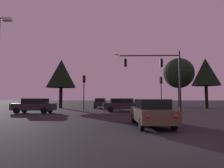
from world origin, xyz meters
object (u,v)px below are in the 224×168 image
tree_left_far (179,73)px  car_far_lane (100,103)px  car_nearside_lane (151,112)px  tree_behind_sign (206,72)px  traffic_light_corner_left (161,86)px  tree_center_horizon (61,74)px  car_crossing_right (122,105)px  traffic_light_corner_right (84,86)px  traffic_signal_mast_arm (160,69)px  car_crossing_left (34,105)px

tree_left_far → car_far_lane: bearing=-164.8°
car_nearside_lane → tree_behind_sign: tree_behind_sign is taller
traffic_light_corner_left → tree_center_horizon: tree_center_horizon is taller
car_crossing_right → car_far_lane: size_ratio=1.13×
traffic_light_corner_right → tree_center_horizon: 7.64m
traffic_signal_mast_arm → car_far_lane: 11.53m
car_crossing_right → car_nearside_lane: bearing=-86.1°
car_nearside_lane → traffic_light_corner_right: bearing=112.3°
car_nearside_lane → car_crossing_left: bearing=137.4°
car_crossing_left → car_far_lane: size_ratio=1.07×
car_far_lane → tree_behind_sign: bearing=-4.2°
car_nearside_lane → tree_center_horizon: tree_center_horizon is taller
traffic_signal_mast_arm → tree_behind_sign: 11.22m
car_crossing_right → tree_center_horizon: bearing=139.6°
car_crossing_right → tree_behind_sign: 15.04m
traffic_signal_mast_arm → traffic_light_corner_left: size_ratio=1.70×
traffic_light_corner_right → tree_center_horizon: (-4.34, 5.88, 2.23)m
traffic_light_corner_left → car_far_lane: size_ratio=1.04×
traffic_signal_mast_arm → tree_left_far: (6.46, 11.83, 1.07)m
traffic_signal_mast_arm → car_crossing_left: 14.22m
tree_left_far → tree_behind_sign: bearing=-64.6°
car_crossing_right → tree_left_far: 16.06m
tree_center_horizon → traffic_light_corner_left: bearing=-17.6°
car_far_lane → tree_center_horizon: (-6.22, 0.56, 4.57)m
traffic_signal_mast_arm → traffic_light_corner_right: size_ratio=1.69×
traffic_signal_mast_arm → car_crossing_right: bearing=167.0°
car_nearside_lane → car_crossing_left: same height
traffic_signal_mast_arm → tree_center_horizon: 15.93m
traffic_light_corner_right → car_nearside_lane: 14.74m
car_far_lane → tree_behind_sign: size_ratio=0.56×
traffic_light_corner_right → car_nearside_lane: size_ratio=0.96×
traffic_light_corner_right → tree_left_far: (15.44, 9.00, 2.76)m
traffic_light_corner_left → car_far_lane: 9.53m
traffic_light_corner_right → car_crossing_right: (4.75, -1.85, -2.33)m
traffic_light_corner_left → traffic_light_corner_right: traffic_light_corner_right is taller
traffic_light_corner_left → tree_left_far: bearing=55.8°
car_crossing_left → tree_left_far: bearing=33.3°
car_crossing_right → car_far_lane: bearing=111.8°
car_crossing_left → tree_left_far: tree_left_far is taller
traffic_light_corner_left → tree_behind_sign: (7.55, 2.88, 2.33)m
traffic_light_corner_left → tree_center_horizon: 15.41m
traffic_light_corner_right → car_far_lane: bearing=70.6°
car_crossing_left → tree_left_far: size_ratio=0.53×
tree_left_far → traffic_signal_mast_arm: bearing=-118.6°
traffic_light_corner_left → tree_center_horizon: bearing=162.4°
car_far_lane → tree_behind_sign: 16.57m
car_nearside_lane → car_crossing_left: (-10.13, 9.32, -0.00)m
traffic_signal_mast_arm → car_crossing_right: traffic_signal_mast_arm is taller
car_nearside_lane → tree_center_horizon: bearing=117.0°
traffic_light_corner_right → tree_center_horizon: size_ratio=0.58×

